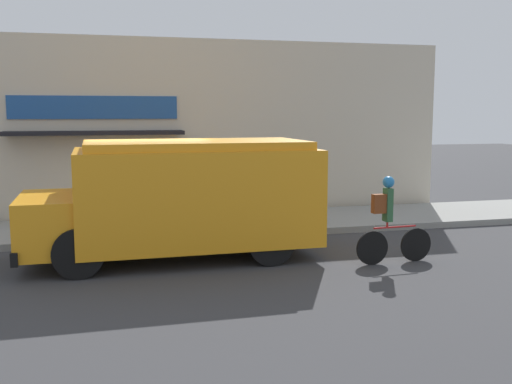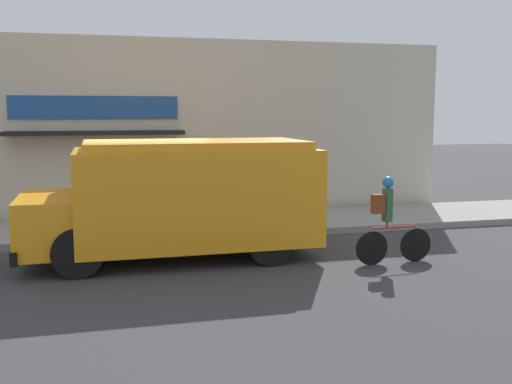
{
  "view_description": "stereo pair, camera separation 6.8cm",
  "coord_description": "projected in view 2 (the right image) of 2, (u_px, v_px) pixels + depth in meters",
  "views": [
    {
      "loc": [
        -0.92,
        -13.04,
        2.87
      ],
      "look_at": [
        2.41,
        -0.2,
        1.1
      ],
      "focal_mm": 42.0,
      "sensor_mm": 36.0,
      "label": 1
    },
    {
      "loc": [
        -0.86,
        -13.05,
        2.87
      ],
      "look_at": [
        2.41,
        -0.2,
        1.1
      ],
      "focal_mm": 42.0,
      "sensor_mm": 36.0,
      "label": 2
    }
  ],
  "objects": [
    {
      "name": "school_bus",
      "position": [
        182.0,
        196.0,
        11.76
      ],
      "size": [
        5.67,
        2.86,
        2.32
      ],
      "rotation": [
        0.0,
        0.0,
        0.01
      ],
      "color": "orange",
      "rests_on": "ground_plane"
    },
    {
      "name": "ground_plane",
      "position": [
        148.0,
        244.0,
        13.13
      ],
      "size": [
        70.0,
        70.0,
        0.0
      ],
      "primitive_type": "plane",
      "color": "#38383A"
    },
    {
      "name": "sidewalk",
      "position": [
        143.0,
        228.0,
        14.53
      ],
      "size": [
        28.0,
        2.93,
        0.16
      ],
      "color": "gray",
      "rests_on": "ground_plane"
    },
    {
      "name": "storefront",
      "position": [
        135.0,
        129.0,
        15.88
      ],
      "size": [
        17.52,
        0.93,
        4.83
      ],
      "color": "beige",
      "rests_on": "ground_plane"
    },
    {
      "name": "cyclist",
      "position": [
        389.0,
        221.0,
        11.32
      ],
      "size": [
        1.6,
        0.22,
        1.68
      ],
      "rotation": [
        0.0,
        0.0,
        0.06
      ],
      "color": "black",
      "rests_on": "ground_plane"
    }
  ]
}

